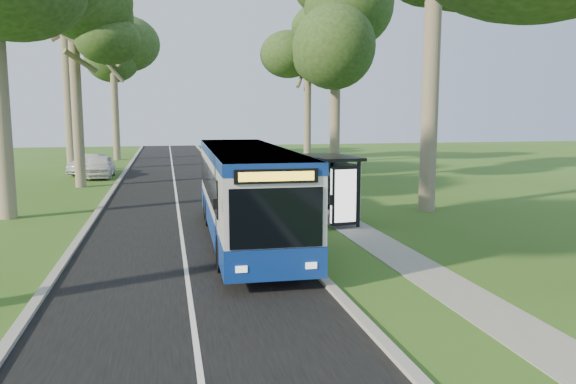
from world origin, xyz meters
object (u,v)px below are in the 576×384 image
(bus, at_px, (246,193))
(bus_stop_sign, at_px, (310,197))
(car_white, at_px, (100,166))
(car_silver, at_px, (90,164))
(bus_shelter, at_px, (337,177))
(litter_bin, at_px, (288,205))

(bus, height_order, bus_stop_sign, bus)
(car_white, distance_m, car_silver, 2.55)
(bus_stop_sign, xyz_separation_m, car_white, (-9.41, 21.07, -0.70))
(bus, xyz_separation_m, car_silver, (-8.09, 23.46, -0.95))
(bus_stop_sign, xyz_separation_m, bus_shelter, (1.64, 2.11, 0.44))
(bus_stop_sign, distance_m, litter_bin, 4.41)
(litter_bin, height_order, car_white, car_white)
(car_silver, bearing_deg, bus_stop_sign, -49.47)
(bus_shelter, xyz_separation_m, car_white, (-11.05, 18.96, -1.13))
(bus_shelter, relative_size, car_silver, 0.76)
(bus_shelter, distance_m, car_silver, 24.49)
(bus_stop_sign, height_order, car_silver, bus_stop_sign)
(car_white, bearing_deg, bus_stop_sign, -65.58)
(bus, bearing_deg, bus_shelter, 29.89)
(bus, xyz_separation_m, bus_stop_sign, (2.26, 0.02, -0.20))
(bus_stop_sign, distance_m, car_silver, 25.63)
(car_silver, bearing_deg, bus, -54.26)
(bus_shelter, bearing_deg, car_silver, 113.07)
(bus_shelter, bearing_deg, bus_stop_sign, -134.07)
(litter_bin, distance_m, car_silver, 21.84)
(litter_bin, bearing_deg, bus, -119.11)
(car_white, bearing_deg, litter_bin, -60.01)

